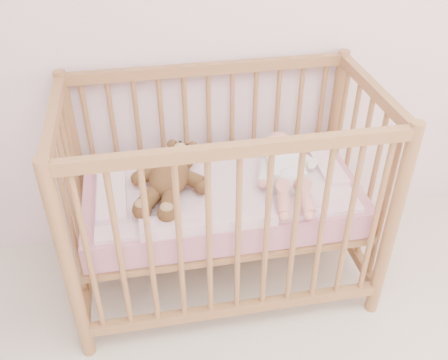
{
  "coord_description": "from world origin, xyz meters",
  "views": [
    {
      "loc": [
        -0.54,
        -0.16,
        1.87
      ],
      "look_at": [
        -0.23,
        1.55,
        0.62
      ],
      "focal_mm": 40.0,
      "sensor_mm": 36.0,
      "label": 1
    }
  ],
  "objects": [
    {
      "name": "crib",
      "position": [
        -0.23,
        1.6,
        0.5
      ],
      "size": [
        1.36,
        0.76,
        1.0
      ],
      "primitive_type": null,
      "color": "#9D6A42",
      "rests_on": "floor"
    },
    {
      "name": "mattress",
      "position": [
        -0.23,
        1.6,
        0.49
      ],
      "size": [
        1.22,
        0.62,
        0.13
      ],
      "primitive_type": "cube",
      "color": "#CA7E91",
      "rests_on": "crib"
    },
    {
      "name": "blanket",
      "position": [
        -0.23,
        1.6,
        0.56
      ],
      "size": [
        1.1,
        0.58,
        0.06
      ],
      "primitive_type": null,
      "color": "#F2A6BD",
      "rests_on": "mattress"
    },
    {
      "name": "baby",
      "position": [
        0.05,
        1.58,
        0.64
      ],
      "size": [
        0.35,
        0.62,
        0.14
      ],
      "primitive_type": null,
      "rotation": [
        0.0,
        0.0,
        -0.11
      ],
      "color": "white",
      "rests_on": "blanket"
    },
    {
      "name": "teddy_bear",
      "position": [
        -0.46,
        1.58,
        0.65
      ],
      "size": [
        0.53,
        0.61,
        0.14
      ],
      "primitive_type": null,
      "rotation": [
        0.0,
        0.0,
        -0.4
      ],
      "color": "brown",
      "rests_on": "blanket"
    }
  ]
}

